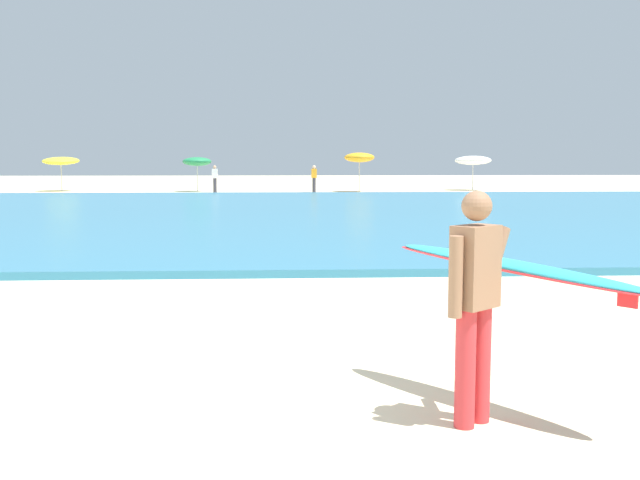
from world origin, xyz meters
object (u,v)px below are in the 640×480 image
object	(u,v)px
beach_umbrella_3	(473,160)
beach_umbrella_2	(359,157)
beach_umbrella_0	(61,161)
beach_umbrella_1	(197,162)
beachgoer_near_row_mid	(215,178)
beachgoer_near_row_left	(314,178)
surfer_with_board	(494,284)

from	to	relation	value
beach_umbrella_3	beach_umbrella_2	bearing A→B (deg)	-167.17
beach_umbrella_2	beach_umbrella_0	bearing A→B (deg)	174.76
beach_umbrella_1	beachgoer_near_row_mid	size ratio (longest dim) A/B	1.31
beach_umbrella_3	beachgoer_near_row_left	xyz separation A→B (m)	(-9.99, -2.10, -1.01)
beachgoer_near_row_left	beachgoer_near_row_mid	xyz separation A→B (m)	(-5.78, -0.21, 0.00)
beach_umbrella_1	beach_umbrella_0	bearing A→B (deg)	174.13
surfer_with_board	beachgoer_near_row_mid	distance (m)	37.66
beach_umbrella_0	beachgoer_near_row_left	xyz separation A→B (m)	(15.23, -2.09, -0.98)
surfer_with_board	beachgoer_near_row_left	bearing A→B (deg)	89.62
beachgoer_near_row_mid	beach_umbrella_3	bearing A→B (deg)	8.35
beachgoer_near_row_mid	beach_umbrella_1	bearing A→B (deg)	129.08
surfer_with_board	beachgoer_near_row_mid	xyz separation A→B (m)	(-5.53, 37.25, -0.18)
beach_umbrella_2	beach_umbrella_3	size ratio (longest dim) A/B	1.04
beach_umbrella_1	beachgoer_near_row_mid	bearing A→B (deg)	-50.92
surfer_with_board	beachgoer_near_row_left	world-z (taller)	surfer_with_board
surfer_with_board	beachgoer_near_row_left	size ratio (longest dim) A/B	1.26
beach_umbrella_0	beachgoer_near_row_left	size ratio (longest dim) A/B	1.39
beach_umbrella_1	beach_umbrella_3	size ratio (longest dim) A/B	0.92
beach_umbrella_0	beach_umbrella_1	size ratio (longest dim) A/B	1.06
beachgoer_near_row_left	beachgoer_near_row_mid	distance (m)	5.78
beach_umbrella_2	beach_umbrella_3	xyz separation A→B (m)	(7.28, 1.66, -0.17)
beach_umbrella_2	beachgoer_near_row_left	xyz separation A→B (m)	(-2.71, -0.44, -1.19)
beach_umbrella_1	beach_umbrella_2	world-z (taller)	beach_umbrella_2
beach_umbrella_3	beachgoer_near_row_left	world-z (taller)	beach_umbrella_3
beachgoer_near_row_left	beachgoer_near_row_mid	size ratio (longest dim) A/B	1.00
beach_umbrella_0	beach_umbrella_3	world-z (taller)	beach_umbrella_3
beachgoer_near_row_mid	beachgoer_near_row_left	bearing A→B (deg)	2.11
surfer_with_board	beach_umbrella_2	bearing A→B (deg)	85.53
beach_umbrella_0	beachgoer_near_row_mid	bearing A→B (deg)	-13.68
beach_umbrella_3	beachgoer_near_row_left	distance (m)	10.26
beach_umbrella_1	beachgoer_near_row_left	size ratio (longest dim) A/B	1.31
beach_umbrella_0	beach_umbrella_3	size ratio (longest dim) A/B	0.98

